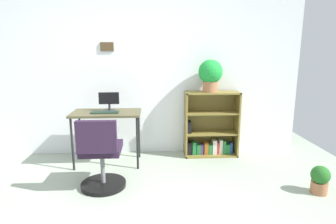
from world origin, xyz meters
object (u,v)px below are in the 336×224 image
(office_chair, at_px, (101,159))
(bookshelf_low, at_px, (210,128))
(potted_plant_on_shelf, at_px, (210,74))
(desk, at_px, (107,117))
(monitor, at_px, (109,102))
(keyboard, at_px, (105,112))
(potted_plant_floor, at_px, (320,179))

(office_chair, height_order, bookshelf_low, bookshelf_low)
(bookshelf_low, height_order, potted_plant_on_shelf, potted_plant_on_shelf)
(potted_plant_on_shelf, bearing_deg, desk, -171.01)
(monitor, xyz_separation_m, bookshelf_low, (1.46, 0.23, -0.45))
(keyboard, xyz_separation_m, office_chair, (0.06, -0.69, -0.39))
(desk, distance_m, potted_plant_on_shelf, 1.59)
(potted_plant_floor, bearing_deg, office_chair, 174.74)
(potted_plant_on_shelf, distance_m, potted_plant_floor, 1.91)
(keyboard, xyz_separation_m, bookshelf_low, (1.50, 0.36, -0.33))
(bookshelf_low, height_order, potted_plant_floor, bookshelf_low)
(desk, relative_size, bookshelf_low, 0.95)
(potted_plant_on_shelf, relative_size, potted_plant_floor, 1.45)
(potted_plant_on_shelf, bearing_deg, bookshelf_low, 61.03)
(monitor, xyz_separation_m, potted_plant_on_shelf, (1.43, 0.18, 0.36))
(bookshelf_low, distance_m, potted_plant_floor, 1.63)
(keyboard, height_order, office_chair, office_chair)
(potted_plant_floor, bearing_deg, bookshelf_low, 127.67)
(office_chair, bearing_deg, potted_plant_floor, -5.26)
(desk, relative_size, monitor, 3.38)
(desk, relative_size, potted_plant_floor, 2.91)
(bookshelf_low, distance_m, potted_plant_on_shelf, 0.82)
(desk, distance_m, potted_plant_floor, 2.72)
(monitor, bearing_deg, potted_plant_floor, -23.10)
(keyboard, distance_m, bookshelf_low, 1.58)
(office_chair, bearing_deg, bookshelf_low, 35.95)
(monitor, xyz_separation_m, keyboard, (-0.04, -0.12, -0.12))
(bookshelf_low, bearing_deg, desk, -169.12)
(office_chair, xyz_separation_m, potted_plant_on_shelf, (1.42, 1.00, 0.87))
(office_chair, relative_size, bookshelf_low, 0.88)
(keyboard, height_order, potted_plant_floor, keyboard)
(bookshelf_low, bearing_deg, potted_plant_floor, -52.33)
(desk, height_order, office_chair, office_chair)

